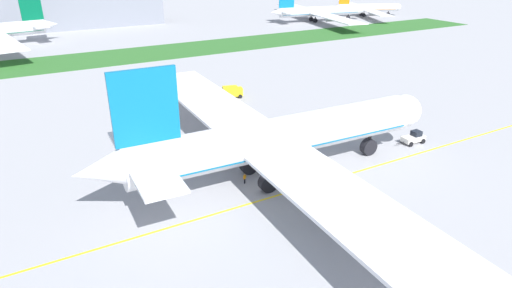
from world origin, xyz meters
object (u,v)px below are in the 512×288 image
(ground_crew_wingwalker_port, at_px, (245,178))
(parked_airliner_far_right, at_px, (318,11))
(parked_airliner_far_outer, at_px, (366,8))
(airliner_foreground, at_px, (276,139))
(service_truck_baggage_loader, at_px, (232,91))
(pushback_tug, at_px, (414,138))

(ground_crew_wingwalker_port, distance_m, parked_airliner_far_right, 163.83)
(parked_airliner_far_outer, bearing_deg, ground_crew_wingwalker_port, -137.68)
(airliner_foreground, height_order, parked_airliner_far_right, airliner_foreground)
(ground_crew_wingwalker_port, xyz_separation_m, service_truck_baggage_loader, (17.02, 38.01, 0.50))
(ground_crew_wingwalker_port, distance_m, service_truck_baggage_loader, 41.65)
(airliner_foreground, height_order, pushback_tug, airliner_foreground)
(ground_crew_wingwalker_port, bearing_deg, parked_airliner_far_outer, 42.32)
(pushback_tug, distance_m, parked_airliner_far_outer, 167.79)
(ground_crew_wingwalker_port, relative_size, parked_airliner_far_right, 0.02)
(service_truck_baggage_loader, bearing_deg, parked_airliner_far_outer, 36.05)
(airliner_foreground, xyz_separation_m, pushback_tug, (28.56, -1.01, -5.45))
(ground_crew_wingwalker_port, height_order, service_truck_baggage_loader, service_truck_baggage_loader)
(airliner_foreground, height_order, parked_airliner_far_outer, airliner_foreground)
(parked_airliner_far_right, relative_size, parked_airliner_far_outer, 1.38)
(service_truck_baggage_loader, bearing_deg, airliner_foreground, -107.48)
(service_truck_baggage_loader, distance_m, parked_airliner_far_right, 124.45)
(airliner_foreground, bearing_deg, service_truck_baggage_loader, 72.52)
(pushback_tug, bearing_deg, parked_airliner_far_right, 59.91)
(service_truck_baggage_loader, height_order, parked_airliner_far_right, parked_airliner_far_right)
(pushback_tug, bearing_deg, service_truck_baggage_loader, 112.43)
(airliner_foreground, bearing_deg, parked_airliner_far_right, 50.91)
(ground_crew_wingwalker_port, xyz_separation_m, parked_airliner_far_outer, (140.21, 127.68, 3.25))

